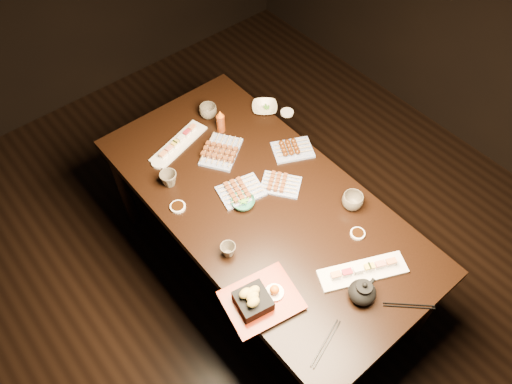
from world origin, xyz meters
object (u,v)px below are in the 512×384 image
Objects in this scene: teacup_mid_right at (352,201)px; teacup_far_right at (208,111)px; sushi_platter_near at (363,270)px; yakitori_plate_left at (221,149)px; sushi_platter_far at (178,142)px; yakitori_plate_center at (241,189)px; tempura_tray at (262,296)px; teapot at (363,291)px; teacup_near_left at (228,250)px; yakitori_plate_right at (281,182)px; condiment_bottle at (221,121)px; edamame_bowl_green at (243,202)px; teacup_far_left at (169,179)px; dining_table at (262,241)px; edamame_bowl_cream at (265,108)px.

teacup_mid_right is 0.98m from teacup_far_right.
sushi_platter_near is 0.98m from yakitori_plate_left.
yakitori_plate_left reaches higher than sushi_platter_far.
sushi_platter_near is at bearing -66.30° from yakitori_plate_center.
teapot is (0.34, -0.26, 0.00)m from tempura_tray.
yakitori_plate_right is at bearing 18.01° from teacup_near_left.
yakitori_plate_center is 0.78m from teapot.
condiment_bottle reaches higher than teacup_far_right.
yakitori_plate_right reaches higher than edamame_bowl_green.
yakitori_plate_right is 0.57m from teacup_far_left.
teacup_far_right is (0.02, 0.64, 0.01)m from yakitori_plate_right.
teacup_far_right is 0.69× the size of condiment_bottle.
condiment_bottle is at bearing 150.87° from sushi_platter_far.
tempura_tray reaches higher than dining_table.
teacup_mid_right reaches higher than yakitori_plate_center.
condiment_bottle reaches higher than sushi_platter_far.
dining_table is 8.22× the size of yakitori_plate_center.
yakitori_plate_right is 1.35× the size of edamame_bowl_cream.
condiment_bottle reaches higher than teacup_far_left.
teacup_near_left is 0.69× the size of teacup_mid_right.
yakitori_plate_left is at bearing 69.77° from edamame_bowl_green.
yakitori_plate_center is at bearing -141.72° from edamame_bowl_cream.
teacup_far_left reaches higher than sushi_platter_near.
sushi_platter_near is at bearing -121.13° from yakitori_plate_left.
edamame_bowl_green is at bearing -144.15° from yakitori_plate_left.
teacup_mid_right is 1.20× the size of teacup_far_left.
tempura_tray reaches higher than teacup_far_right.
yakitori_plate_left is at bearing 110.37° from sushi_platter_far.
sushi_platter_far is 5.13× the size of teacup_near_left.
sushi_platter_far is 3.55× the size of teacup_mid_right.
yakitori_plate_left is 2.42× the size of teacup_far_right.
yakitori_plate_center is at bearing 81.33° from sushi_platter_far.
yakitori_plate_left is 0.37m from edamame_bowl_green.
edamame_bowl_green is (-0.09, 0.04, 0.39)m from dining_table.
teacup_mid_right reaches higher than edamame_bowl_cream.
dining_table is 0.79m from teacup_far_right.
sushi_platter_far is 0.26m from condiment_bottle.
yakitori_plate_left is 0.29m from teacup_far_right.
teapot reaches higher than edamame_bowl_green.
tempura_tray is (-0.25, -1.00, 0.03)m from sushi_platter_far.
edamame_bowl_green is 1.35× the size of teacup_far_left.
sushi_platter_near is (0.08, -0.59, 0.40)m from dining_table.
dining_table is 0.72m from sushi_platter_near.
sushi_platter_near is at bearing -67.05° from dining_table.
dining_table is 9.22× the size of yakitori_plate_right.
teacup_far_left is (-0.19, -0.20, 0.02)m from sushi_platter_far.
yakitori_plate_left is 1.67× the size of condiment_bottle.
yakitori_plate_left is at bearing 117.93° from sushi_platter_near.
sushi_platter_near is 2.83× the size of teapot.
teacup_near_left reaches higher than sushi_platter_near.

